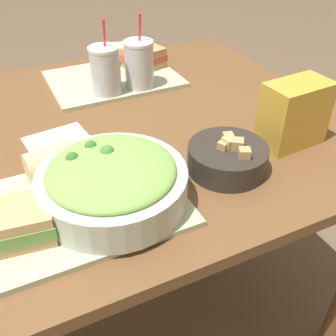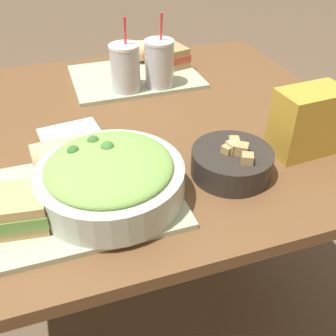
{
  "view_description": "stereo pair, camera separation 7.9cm",
  "coord_description": "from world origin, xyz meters",
  "px_view_note": "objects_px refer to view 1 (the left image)",
  "views": [
    {
      "loc": [
        -0.25,
        -0.86,
        1.28
      ],
      "look_at": [
        0.03,
        -0.29,
        0.82
      ],
      "focal_mm": 42.0,
      "sensor_mm": 36.0,
      "label": 1
    },
    {
      "loc": [
        -0.18,
        -0.89,
        1.28
      ],
      "look_at": [
        0.03,
        -0.29,
        0.82
      ],
      "focal_mm": 42.0,
      "sensor_mm": 36.0,
      "label": 2
    }
  ],
  "objects_px": {
    "napkin_folded": "(57,139)",
    "sandwich_far": "(144,58)",
    "salad_bowl": "(112,181)",
    "chip_bag": "(294,114)",
    "drink_cup_dark": "(106,72)",
    "soup_bowl": "(227,157)",
    "baguette_near": "(55,163)",
    "baguette_far": "(118,53)",
    "sandwich_near": "(16,224)",
    "drink_cup_red": "(139,66)"
  },
  "relations": [
    {
      "from": "baguette_near",
      "to": "napkin_folded",
      "type": "bearing_deg",
      "value": -17.67
    },
    {
      "from": "salad_bowl",
      "to": "baguette_near",
      "type": "distance_m",
      "value": 0.15
    },
    {
      "from": "salad_bowl",
      "to": "soup_bowl",
      "type": "bearing_deg",
      "value": 1.03
    },
    {
      "from": "sandwich_near",
      "to": "baguette_near",
      "type": "xyz_separation_m",
      "value": [
        0.1,
        0.15,
        0.0
      ]
    },
    {
      "from": "sandwich_far",
      "to": "drink_cup_dark",
      "type": "height_order",
      "value": "drink_cup_dark"
    },
    {
      "from": "soup_bowl",
      "to": "sandwich_near",
      "type": "xyz_separation_m",
      "value": [
        -0.45,
        -0.03,
        0.01
      ]
    },
    {
      "from": "salad_bowl",
      "to": "chip_bag",
      "type": "distance_m",
      "value": 0.46
    },
    {
      "from": "baguette_far",
      "to": "drink_cup_dark",
      "type": "distance_m",
      "value": 0.23
    },
    {
      "from": "sandwich_far",
      "to": "drink_cup_red",
      "type": "height_order",
      "value": "drink_cup_red"
    },
    {
      "from": "salad_bowl",
      "to": "baguette_near",
      "type": "bearing_deg",
      "value": 123.71
    },
    {
      "from": "drink_cup_red",
      "to": "sandwich_near",
      "type": "bearing_deg",
      "value": -131.28
    },
    {
      "from": "drink_cup_dark",
      "to": "napkin_folded",
      "type": "relative_size",
      "value": 1.32
    },
    {
      "from": "drink_cup_dark",
      "to": "drink_cup_red",
      "type": "distance_m",
      "value": 0.1
    },
    {
      "from": "sandwich_far",
      "to": "drink_cup_dark",
      "type": "bearing_deg",
      "value": -155.84
    },
    {
      "from": "soup_bowl",
      "to": "baguette_near",
      "type": "xyz_separation_m",
      "value": [
        -0.35,
        0.12,
        0.02
      ]
    },
    {
      "from": "sandwich_near",
      "to": "baguette_far",
      "type": "bearing_deg",
      "value": 64.97
    },
    {
      "from": "chip_bag",
      "to": "napkin_folded",
      "type": "distance_m",
      "value": 0.58
    },
    {
      "from": "soup_bowl",
      "to": "drink_cup_dark",
      "type": "relative_size",
      "value": 0.82
    },
    {
      "from": "soup_bowl",
      "to": "drink_cup_dark",
      "type": "distance_m",
      "value": 0.48
    },
    {
      "from": "sandwich_near",
      "to": "drink_cup_dark",
      "type": "height_order",
      "value": "drink_cup_dark"
    },
    {
      "from": "soup_bowl",
      "to": "napkin_folded",
      "type": "xyz_separation_m",
      "value": [
        -0.31,
        0.29,
        -0.03
      ]
    },
    {
      "from": "baguette_far",
      "to": "drink_cup_dark",
      "type": "bearing_deg",
      "value": 164.09
    },
    {
      "from": "sandwich_near",
      "to": "sandwich_far",
      "type": "bearing_deg",
      "value": 58.31
    },
    {
      "from": "chip_bag",
      "to": "napkin_folded",
      "type": "bearing_deg",
      "value": 149.48
    },
    {
      "from": "sandwich_far",
      "to": "drink_cup_red",
      "type": "distance_m",
      "value": 0.15
    },
    {
      "from": "sandwich_far",
      "to": "chip_bag",
      "type": "relative_size",
      "value": 0.92
    },
    {
      "from": "sandwich_near",
      "to": "soup_bowl",
      "type": "bearing_deg",
      "value": 10.46
    },
    {
      "from": "salad_bowl",
      "to": "drink_cup_dark",
      "type": "distance_m",
      "value": 0.49
    },
    {
      "from": "salad_bowl",
      "to": "sandwich_near",
      "type": "xyz_separation_m",
      "value": [
        -0.18,
        -0.02,
        -0.01
      ]
    },
    {
      "from": "salad_bowl",
      "to": "soup_bowl",
      "type": "relative_size",
      "value": 1.65
    },
    {
      "from": "baguette_near",
      "to": "drink_cup_dark",
      "type": "bearing_deg",
      "value": -39.82
    },
    {
      "from": "sandwich_near",
      "to": "drink_cup_red",
      "type": "bearing_deg",
      "value": 55.69
    },
    {
      "from": "sandwich_near",
      "to": "baguette_far",
      "type": "relative_size",
      "value": 1.48
    },
    {
      "from": "sandwich_near",
      "to": "chip_bag",
      "type": "height_order",
      "value": "chip_bag"
    },
    {
      "from": "napkin_folded",
      "to": "sandwich_far",
      "type": "bearing_deg",
      "value": 40.29
    },
    {
      "from": "soup_bowl",
      "to": "sandwich_far",
      "type": "relative_size",
      "value": 1.21
    },
    {
      "from": "sandwich_far",
      "to": "baguette_far",
      "type": "height_order",
      "value": "baguette_far"
    },
    {
      "from": "drink_cup_dark",
      "to": "chip_bag",
      "type": "height_order",
      "value": "drink_cup_dark"
    },
    {
      "from": "baguette_far",
      "to": "napkin_folded",
      "type": "relative_size",
      "value": 0.59
    },
    {
      "from": "baguette_far",
      "to": "chip_bag",
      "type": "bearing_deg",
      "value": -149.83
    },
    {
      "from": "soup_bowl",
      "to": "sandwich_far",
      "type": "distance_m",
      "value": 0.6
    },
    {
      "from": "drink_cup_dark",
      "to": "chip_bag",
      "type": "distance_m",
      "value": 0.54
    },
    {
      "from": "soup_bowl",
      "to": "sandwich_far",
      "type": "bearing_deg",
      "value": 85.1
    },
    {
      "from": "soup_bowl",
      "to": "napkin_folded",
      "type": "distance_m",
      "value": 0.43
    },
    {
      "from": "drink_cup_red",
      "to": "salad_bowl",
      "type": "bearing_deg",
      "value": -117.81
    },
    {
      "from": "drink_cup_red",
      "to": "chip_bag",
      "type": "bearing_deg",
      "value": -63.6
    },
    {
      "from": "baguette_far",
      "to": "drink_cup_red",
      "type": "height_order",
      "value": "drink_cup_red"
    },
    {
      "from": "sandwich_near",
      "to": "napkin_folded",
      "type": "height_order",
      "value": "sandwich_near"
    },
    {
      "from": "soup_bowl",
      "to": "baguette_far",
      "type": "height_order",
      "value": "baguette_far"
    },
    {
      "from": "baguette_near",
      "to": "sandwich_far",
      "type": "distance_m",
      "value": 0.62
    }
  ]
}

